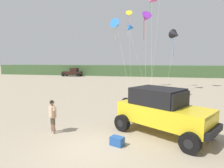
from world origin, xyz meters
name	(u,v)px	position (x,y,z in m)	size (l,w,h in m)	color
ground_plane	(87,149)	(0.00, 0.00, 0.00)	(220.00, 220.00, 0.00)	tan
dune_ridge	(169,71)	(5.62, 41.06, 1.29)	(90.00, 6.93, 2.58)	#426038
jeep	(162,110)	(3.00, 2.42, 1.20)	(4.97, 4.27, 2.26)	yellow
person_watching	(53,115)	(-2.28, 1.34, 0.94)	(0.51, 0.46, 1.67)	#8C664C
cooler_box	(117,141)	(1.13, 0.65, 0.19)	(0.56, 0.36, 0.38)	#23519E
distant_pickup	(73,72)	(-17.03, 35.61, 0.94)	(4.71, 2.64, 1.98)	black
kite_black_sled	(175,35)	(4.72, 17.31, 6.69)	(2.03, 4.85, 7.45)	black
kite_pink_ribbon	(117,25)	(-1.75, 14.13, 7.56)	(3.05, 5.44, 8.20)	blue
kite_red_delta	(129,28)	(-1.00, 18.66, 7.86)	(3.33, 4.62, 8.51)	blue
kite_blue_swept	(129,15)	(-1.04, 18.75, 9.63)	(1.42, 4.63, 10.22)	yellow
kite_white_parafoil	(146,18)	(1.60, 11.02, 7.46)	(1.23, 2.42, 8.11)	purple
kite_green_box	(152,0)	(1.83, 17.90, 10.96)	(1.37, 6.21, 11.72)	#E04C93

